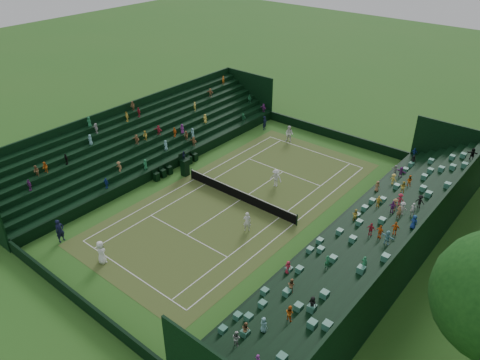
{
  "coord_description": "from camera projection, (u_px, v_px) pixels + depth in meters",
  "views": [
    {
      "loc": [
        21.39,
        -25.93,
        21.74
      ],
      "look_at": [
        0.0,
        0.0,
        2.0
      ],
      "focal_mm": 35.0,
      "sensor_mm": 36.0,
      "label": 1
    }
  ],
  "objects": [
    {
      "name": "ground",
      "position": [
        240.0,
        200.0,
        40.0
      ],
      "size": [
        160.0,
        160.0,
        0.0
      ],
      "primitive_type": "plane",
      "color": "#2D6620",
      "rests_on": "ground"
    },
    {
      "name": "north_grandstand",
      "position": [
        381.0,
        245.0,
        32.26
      ],
      "size": [
        6.6,
        32.0,
        4.9
      ],
      "color": "black",
      "rests_on": "ground"
    },
    {
      "name": "line_judge_south",
      "position": [
        60.0,
        231.0,
        34.67
      ],
      "size": [
        0.48,
        0.7,
        1.87
      ],
      "primitive_type": "imported",
      "rotation": [
        0.0,
        0.0,
        1.62
      ],
      "color": "black",
      "rests_on": "ground"
    },
    {
      "name": "player_near_east",
      "position": [
        247.0,
        221.0,
        35.84
      ],
      "size": [
        0.73,
        0.71,
        1.69
      ],
      "primitive_type": "imported",
      "rotation": [
        0.0,
        0.0,
        3.86
      ],
      "color": "white",
      "rests_on": "ground"
    },
    {
      "name": "umpire_chair",
      "position": [
        185.0,
        165.0,
        43.21
      ],
      "size": [
        0.79,
        0.79,
        2.47
      ],
      "color": "black",
      "rests_on": "ground"
    },
    {
      "name": "south_grandstand",
      "position": [
        141.0,
        143.0,
        46.16
      ],
      "size": [
        6.6,
        32.0,
        4.9
      ],
      "color": "black",
      "rests_on": "ground"
    },
    {
      "name": "tennis_net",
      "position": [
        240.0,
        195.0,
        39.73
      ],
      "size": [
        11.67,
        0.1,
        1.06
      ],
      "color": "black",
      "rests_on": "ground"
    },
    {
      "name": "courtside_chairs",
      "position": [
        176.0,
        166.0,
        44.34
      ],
      "size": [
        0.51,
        5.48,
        1.11
      ],
      "color": "black",
      "rests_on": "ground"
    },
    {
      "name": "player_far_east",
      "position": [
        276.0,
        178.0,
        41.58
      ],
      "size": [
        1.2,
        0.84,
        1.69
      ],
      "primitive_type": "imported",
      "rotation": [
        0.0,
        0.0,
        0.21
      ],
      "color": "white",
      "rests_on": "ground"
    },
    {
      "name": "perimeter_wall_north",
      "position": [
        334.0,
        134.0,
        50.31
      ],
      "size": [
        17.17,
        0.2,
        1.0
      ],
      "primitive_type": "cube",
      "color": "black",
      "rests_on": "ground"
    },
    {
      "name": "perimeter_wall_east",
      "position": [
        327.0,
        234.0,
        35.09
      ],
      "size": [
        0.2,
        31.77,
        1.0
      ],
      "primitive_type": "cube",
      "color": "black",
      "rests_on": "ground"
    },
    {
      "name": "line_judge_north",
      "position": [
        265.0,
        123.0,
        52.23
      ],
      "size": [
        0.49,
        0.65,
        1.61
      ],
      "primitive_type": "imported",
      "rotation": [
        0.0,
        0.0,
        1.76
      ],
      "color": "black",
      "rests_on": "ground"
    },
    {
      "name": "court_surface",
      "position": [
        240.0,
        200.0,
        39.99
      ],
      "size": [
        12.97,
        26.77,
        0.01
      ],
      "primitive_type": "cube",
      "color": "#356722",
      "rests_on": "ground"
    },
    {
      "name": "perimeter_wall_west",
      "position": [
        171.0,
        165.0,
        44.4
      ],
      "size": [
        0.2,
        31.77,
        1.0
      ],
      "primitive_type": "cube",
      "color": "black",
      "rests_on": "ground"
    },
    {
      "name": "perimeter_wall_south",
      "position": [
        78.0,
        300.0,
        29.18
      ],
      "size": [
        17.17,
        0.2,
        1.0
      ],
      "primitive_type": "cube",
      "color": "black",
      "rests_on": "ground"
    },
    {
      "name": "player_near_west",
      "position": [
        101.0,
        252.0,
        32.56
      ],
      "size": [
        0.96,
        0.7,
        1.81
      ],
      "primitive_type": "imported",
      "rotation": [
        0.0,
        0.0,
        3.0
      ],
      "color": "white",
      "rests_on": "ground"
    },
    {
      "name": "player_far_west",
      "position": [
        289.0,
        134.0,
        49.45
      ],
      "size": [
        0.98,
        0.83,
        1.81
      ],
      "primitive_type": "imported",
      "rotation": [
        0.0,
        0.0,
        0.17
      ],
      "color": "white",
      "rests_on": "ground"
    }
  ]
}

